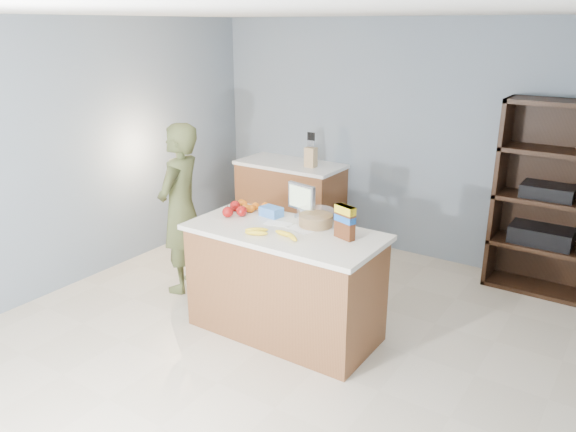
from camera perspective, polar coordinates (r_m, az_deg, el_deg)
The scene contains 15 objects.
floor at distance 4.56m, azimuth -2.51°, elevation -13.20°, with size 4.50×5.00×0.02m, color beige.
walls at distance 3.94m, azimuth -2.86°, elevation 7.63°, with size 4.52×5.02×2.51m.
counter_peninsula at distance 4.57m, azimuth -0.35°, elevation -7.12°, with size 1.56×0.76×0.90m.
back_cabinet at distance 6.65m, azimuth 0.26°, elevation 1.68°, with size 1.24×0.62×0.90m.
shelving_unit at distance 5.71m, azimuth 24.83°, elevation 1.31°, with size 0.90×0.40×1.80m.
person at distance 5.30m, azimuth -10.84°, elevation 0.73°, with size 0.58×0.38×1.60m, color #49502A.
knife_block at distance 6.32m, azimuth 2.33°, elevation 6.07°, with size 0.12×0.10×0.31m.
envelopes at distance 4.45m, azimuth 0.08°, elevation -1.07°, with size 0.46×0.18×0.00m.
bananas at distance 4.25m, azimuth -1.62°, elevation -1.76°, with size 0.48×0.21×0.04m.
apples at distance 4.73m, azimuth -5.42°, elevation 0.64°, with size 0.23×0.25×0.09m.
oranges at distance 4.84m, azimuth -4.07°, elevation 0.98°, with size 0.30×0.23×0.07m.
blue_carton at distance 4.68m, azimuth -1.71°, elevation 0.45°, with size 0.18×0.12×0.08m, color blue.
salad_bowl at distance 4.45m, azimuth 2.83°, elevation -0.28°, with size 0.30×0.30×0.13m.
tv at distance 4.62m, azimuth 1.37°, elevation 1.78°, with size 0.28×0.12×0.28m.
cereal_box at distance 4.18m, azimuth 5.80°, elevation -0.37°, with size 0.18×0.11×0.26m.
Camera 1 is at (2.30, -3.10, 2.42)m, focal length 35.00 mm.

